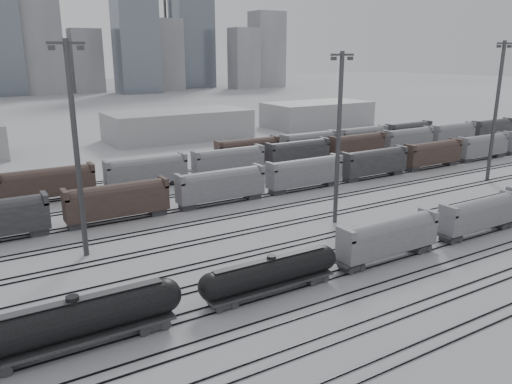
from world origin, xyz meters
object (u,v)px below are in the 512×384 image
tank_car_a (75,320)px  light_mast_c (339,135)px  tank_car_b (271,273)px  hopper_car_a (388,236)px  hopper_car_b (479,213)px

tank_car_a → light_mast_c: light_mast_c is taller
tank_car_b → hopper_car_a: 16.51m
hopper_car_b → light_mast_c: 21.68m
tank_car_b → hopper_car_b: 33.53m
hopper_car_a → hopper_car_b: hopper_car_a is taller
tank_car_a → tank_car_b: size_ratio=1.16×
light_mast_c → hopper_car_b: bearing=-46.4°
hopper_car_a → light_mast_c: bearing=75.2°
hopper_car_a → hopper_car_b: (17.03, 0.00, -0.07)m
tank_car_a → tank_car_b: tank_car_a is taller
tank_car_a → hopper_car_a: hopper_car_a is taller
tank_car_a → light_mast_c: (39.51, 14.01, 10.14)m
tank_car_a → light_mast_c: 43.13m
tank_car_b → tank_car_a: bearing=180.0°
tank_car_a → tank_car_b: bearing=-0.0°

